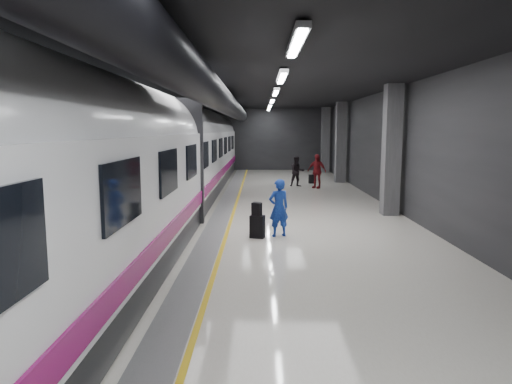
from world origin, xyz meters
TOP-DOWN VIEW (x-y plane):
  - ground at (0.00, 0.00)m, footprint 40.00×40.00m
  - platform_hall at (-0.29, 0.96)m, footprint 10.02×40.02m
  - train at (-3.25, -0.00)m, footprint 3.05×38.00m
  - traveler_main at (0.52, -1.34)m, footprint 0.69×0.57m
  - suitcase_main at (-0.07, -1.54)m, footprint 0.44×0.35m
  - shoulder_bag at (-0.09, -1.56)m, footprint 0.30×0.25m
  - traveler_far_a at (1.96, 9.94)m, footprint 0.87×0.73m
  - traveler_far_b at (2.90, 9.33)m, footprint 1.09×0.91m
  - suitcase_far at (2.90, 11.41)m, footprint 0.34×0.23m

SIDE VIEW (x-z plane):
  - ground at x=0.00m, z-range 0.00..0.00m
  - suitcase_far at x=2.90m, z-range 0.00..0.49m
  - suitcase_main at x=-0.07m, z-range 0.00..0.63m
  - traveler_far_a at x=1.96m, z-range 0.00..1.60m
  - traveler_main at x=0.52m, z-range 0.00..1.61m
  - shoulder_bag at x=-0.09m, z-range 0.63..0.99m
  - traveler_far_b at x=2.90m, z-range 0.00..1.74m
  - train at x=-3.25m, z-range 0.04..4.09m
  - platform_hall at x=-0.29m, z-range 1.28..5.79m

